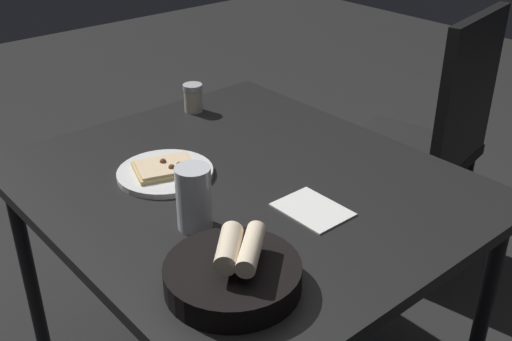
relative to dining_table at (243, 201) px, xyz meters
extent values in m
cube|color=black|center=(0.00, 0.00, 0.04)|extent=(1.07, 0.93, 0.03)
cylinder|color=black|center=(-0.47, -0.40, -0.31)|extent=(0.04, 0.04, 0.68)
cylinder|color=black|center=(0.47, -0.40, -0.31)|extent=(0.04, 0.04, 0.68)
cylinder|color=black|center=(0.47, 0.40, -0.31)|extent=(0.04, 0.04, 0.68)
cylinder|color=white|center=(0.14, 0.13, 0.07)|extent=(0.24, 0.24, 0.01)
cube|color=tan|center=(0.14, 0.13, 0.08)|extent=(0.15, 0.17, 0.01)
cube|color=beige|center=(0.14, 0.13, 0.09)|extent=(0.14, 0.16, 0.01)
sphere|color=brown|center=(0.12, 0.10, 0.09)|extent=(0.02, 0.02, 0.02)
sphere|color=brown|center=(0.16, 0.12, 0.09)|extent=(0.02, 0.02, 0.02)
sphere|color=brown|center=(0.12, 0.13, 0.09)|extent=(0.02, 0.02, 0.02)
cylinder|color=black|center=(-0.30, 0.27, 0.08)|extent=(0.25, 0.25, 0.05)
cylinder|color=beige|center=(-0.33, 0.25, 0.15)|extent=(0.11, 0.12, 0.04)
cylinder|color=beige|center=(-0.30, 0.28, 0.15)|extent=(0.11, 0.11, 0.04)
cylinder|color=#A71A14|center=(-0.25, 0.26, 0.08)|extent=(0.06, 0.06, 0.03)
cylinder|color=silver|center=(-0.09, 0.21, 0.13)|extent=(0.08, 0.08, 0.14)
cylinder|color=orange|center=(-0.09, 0.21, 0.09)|extent=(0.07, 0.07, 0.06)
cylinder|color=#BFB299|center=(0.43, -0.16, 0.10)|extent=(0.06, 0.06, 0.07)
cylinder|color=maroon|center=(0.43, -0.16, 0.08)|extent=(0.05, 0.05, 0.04)
cylinder|color=#B7B7BC|center=(0.43, -0.16, 0.14)|extent=(0.06, 0.06, 0.01)
cube|color=white|center=(-0.21, -0.03, 0.06)|extent=(0.16, 0.12, 0.00)
cube|color=black|center=(0.17, -0.90, -0.22)|extent=(0.51, 0.51, 0.04)
cube|color=black|center=(-0.03, -0.93, 0.06)|extent=(0.11, 0.42, 0.52)
cylinder|color=black|center=(0.39, -1.05, -0.44)|extent=(0.03, 0.03, 0.41)
cylinder|color=black|center=(0.32, -0.68, -0.44)|extent=(0.03, 0.03, 0.41)
cylinder|color=black|center=(0.01, -1.12, -0.44)|extent=(0.03, 0.03, 0.41)
cylinder|color=black|center=(-0.06, -0.74, -0.44)|extent=(0.03, 0.03, 0.41)
camera|label=1|loc=(-1.01, 0.83, 0.79)|focal=43.17mm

